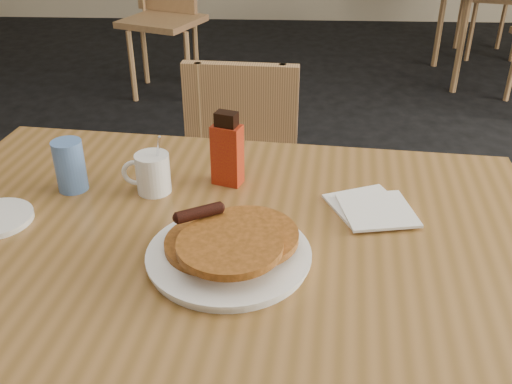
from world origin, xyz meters
The scene contains 8 objects.
main_table centered at (-0.04, -0.04, 0.71)m, with size 1.41×1.03×0.75m.
chair_main_far centered at (-0.05, 0.70, 0.49)m, with size 0.40×0.40×0.83m.
chair_wall_extra centered at (-0.72, 2.92, 0.60)m, with size 0.59×0.60×1.00m.
pancake_plate centered at (0.00, -0.13, 0.77)m, with size 0.30×0.30×0.09m.
coffee_mug centered at (-0.19, 0.12, 0.80)m, with size 0.11×0.07×0.14m.
syrup_bottle centered at (-0.03, 0.16, 0.83)m, with size 0.07×0.06×0.17m.
napkin_stack centered at (0.28, 0.06, 0.76)m, with size 0.19×0.20×0.01m.
blue_tumbler centered at (-0.37, 0.12, 0.81)m, with size 0.07×0.07×0.11m, color #547DC5.
Camera 1 is at (0.09, -0.96, 1.37)m, focal length 40.00 mm.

